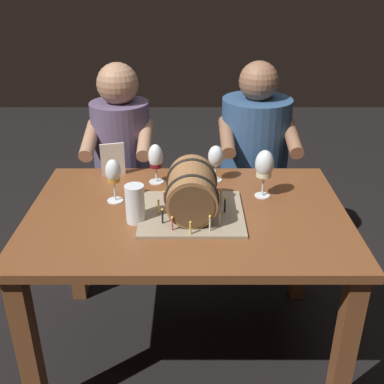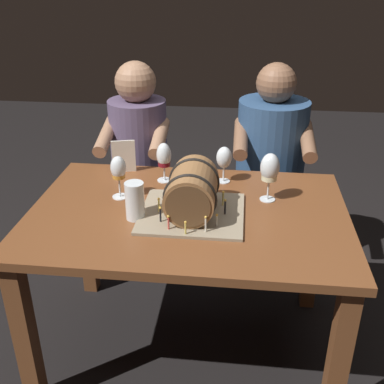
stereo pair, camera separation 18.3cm
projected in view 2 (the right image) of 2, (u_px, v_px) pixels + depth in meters
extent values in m
plane|color=black|center=(189.00, 345.00, 2.22)|extent=(8.00, 8.00, 0.00)
cube|color=brown|center=(188.00, 215.00, 1.91)|extent=(1.29, 0.87, 0.03)
cube|color=brown|center=(25.00, 336.00, 1.79)|extent=(0.07, 0.07, 0.69)
cube|color=brown|center=(338.00, 363.00, 1.68)|extent=(0.07, 0.07, 0.69)
cube|color=brown|center=(86.00, 235.00, 2.46)|extent=(0.07, 0.07, 0.69)
cube|color=brown|center=(313.00, 248.00, 2.34)|extent=(0.07, 0.07, 0.69)
cube|color=gray|center=(192.00, 213.00, 1.87)|extent=(0.41, 0.37, 0.01)
cylinder|color=olive|center=(192.00, 190.00, 1.83)|extent=(0.19, 0.27, 0.19)
cylinder|color=brown|center=(188.00, 207.00, 1.70)|extent=(0.17, 0.00, 0.17)
cylinder|color=brown|center=(196.00, 176.00, 1.95)|extent=(0.17, 0.00, 0.17)
torus|color=black|center=(190.00, 199.00, 1.76)|extent=(0.21, 0.01, 0.21)
torus|color=black|center=(194.00, 182.00, 1.89)|extent=(0.21, 0.01, 0.21)
cylinder|color=black|center=(225.00, 208.00, 1.84)|extent=(0.01, 0.01, 0.06)
sphere|color=#F9C64C|center=(225.00, 200.00, 1.83)|extent=(0.01, 0.01, 0.01)
cylinder|color=#EAD666|center=(223.00, 199.00, 1.91)|extent=(0.01, 0.01, 0.05)
sphere|color=#F9C64C|center=(223.00, 192.00, 1.89)|extent=(0.01, 0.01, 0.01)
cylinder|color=#EAD666|center=(210.00, 190.00, 1.98)|extent=(0.01, 0.01, 0.05)
sphere|color=#F9C64C|center=(210.00, 184.00, 1.97)|extent=(0.01, 0.01, 0.01)
cylinder|color=black|center=(198.00, 188.00, 2.01)|extent=(0.01, 0.01, 0.04)
sphere|color=#F9C64C|center=(198.00, 183.00, 2.00)|extent=(0.01, 0.01, 0.01)
cylinder|color=#D64C47|center=(180.00, 190.00, 1.99)|extent=(0.01, 0.01, 0.05)
sphere|color=#F9C64C|center=(180.00, 183.00, 1.98)|extent=(0.01, 0.01, 0.01)
cylinder|color=#D64C47|center=(167.00, 196.00, 1.94)|extent=(0.01, 0.01, 0.04)
sphere|color=#F9C64C|center=(167.00, 190.00, 1.93)|extent=(0.01, 0.01, 0.01)
cylinder|color=#EAD666|center=(159.00, 206.00, 1.86)|extent=(0.01, 0.01, 0.05)
sphere|color=#F9C64C|center=(159.00, 199.00, 1.84)|extent=(0.01, 0.01, 0.01)
cylinder|color=black|center=(160.00, 215.00, 1.79)|extent=(0.01, 0.01, 0.05)
sphere|color=#F9C64C|center=(160.00, 208.00, 1.77)|extent=(0.01, 0.01, 0.01)
cylinder|color=#D64C47|center=(169.00, 223.00, 1.74)|extent=(0.01, 0.01, 0.05)
sphere|color=#F9C64C|center=(168.00, 216.00, 1.73)|extent=(0.01, 0.01, 0.01)
cylinder|color=#EAD666|center=(185.00, 229.00, 1.71)|extent=(0.01, 0.01, 0.04)
sphere|color=#F9C64C|center=(185.00, 222.00, 1.70)|extent=(0.01, 0.01, 0.01)
cylinder|color=silver|center=(206.00, 225.00, 1.72)|extent=(0.01, 0.01, 0.06)
sphere|color=#F9C64C|center=(206.00, 217.00, 1.70)|extent=(0.01, 0.01, 0.01)
cylinder|color=silver|center=(217.00, 221.00, 1.76)|extent=(0.01, 0.01, 0.04)
sphere|color=#F9C64C|center=(217.00, 215.00, 1.75)|extent=(0.01, 0.01, 0.01)
cylinder|color=white|center=(120.00, 197.00, 2.01)|extent=(0.07, 0.07, 0.00)
cylinder|color=white|center=(120.00, 187.00, 1.99)|extent=(0.01, 0.01, 0.08)
ellipsoid|color=white|center=(118.00, 168.00, 1.95)|extent=(0.07, 0.07, 0.10)
cylinder|color=#C6842D|center=(119.00, 174.00, 1.96)|extent=(0.05, 0.05, 0.03)
cylinder|color=white|center=(165.00, 180.00, 2.16)|extent=(0.07, 0.07, 0.00)
cylinder|color=white|center=(164.00, 173.00, 2.14)|extent=(0.01, 0.01, 0.07)
ellipsoid|color=white|center=(164.00, 155.00, 2.10)|extent=(0.07, 0.07, 0.11)
cylinder|color=maroon|center=(164.00, 162.00, 2.12)|extent=(0.05, 0.05, 0.04)
cylinder|color=white|center=(223.00, 181.00, 2.15)|extent=(0.06, 0.06, 0.00)
cylinder|color=white|center=(224.00, 174.00, 2.13)|extent=(0.01, 0.01, 0.07)
ellipsoid|color=white|center=(224.00, 157.00, 2.10)|extent=(0.07, 0.07, 0.10)
cylinder|color=white|center=(267.00, 199.00, 1.99)|extent=(0.07, 0.07, 0.00)
cylinder|color=white|center=(268.00, 190.00, 1.97)|extent=(0.01, 0.01, 0.09)
ellipsoid|color=white|center=(270.00, 167.00, 1.92)|extent=(0.08, 0.08, 0.12)
cylinder|color=beige|center=(269.00, 176.00, 1.94)|extent=(0.07, 0.07, 0.03)
cylinder|color=white|center=(135.00, 201.00, 1.81)|extent=(0.07, 0.07, 0.15)
cylinder|color=#C6842D|center=(135.00, 204.00, 1.82)|extent=(0.07, 0.07, 0.12)
cylinder|color=white|center=(134.00, 189.00, 1.79)|extent=(0.07, 0.07, 0.01)
cube|color=silver|center=(124.00, 156.00, 2.21)|extent=(0.11, 0.04, 0.16)
cube|color=#372D40|center=(143.00, 223.00, 2.80)|extent=(0.34, 0.32, 0.45)
cylinder|color=#5B4C6B|center=(139.00, 147.00, 2.58)|extent=(0.31, 0.31, 0.52)
sphere|color=#A87A5B|center=(135.00, 82.00, 2.43)|extent=(0.21, 0.21, 0.21)
cylinder|color=#A87A5B|center=(159.00, 138.00, 2.40)|extent=(0.07, 0.31, 0.14)
cylinder|color=#A87A5B|center=(106.00, 136.00, 2.43)|extent=(0.07, 0.31, 0.14)
cube|color=#1B2D46|center=(265.00, 230.00, 2.73)|extent=(0.34, 0.32, 0.45)
cylinder|color=#2D4C75|center=(271.00, 151.00, 2.51)|extent=(0.37, 0.37, 0.54)
sphere|color=brown|center=(276.00, 83.00, 2.35)|extent=(0.20, 0.20, 0.20)
cylinder|color=brown|center=(308.00, 140.00, 2.32)|extent=(0.07, 0.31, 0.14)
cylinder|color=brown|center=(241.00, 138.00, 2.35)|extent=(0.07, 0.31, 0.14)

